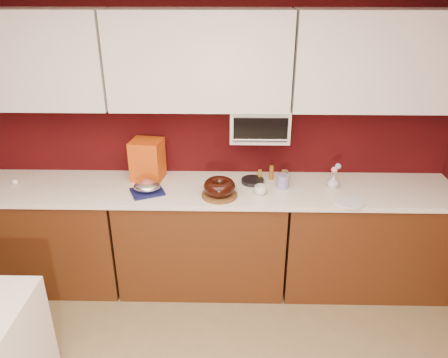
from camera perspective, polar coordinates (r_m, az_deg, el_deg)
wall_back at (r=3.57m, az=-2.81°, el=6.15°), size 4.00×0.02×2.50m
base_cabinet_left at (r=3.97m, az=-22.59°, el=-6.93°), size 1.31×0.58×0.86m
base_cabinet_center at (r=3.65m, az=-2.87°, el=-7.73°), size 1.31×0.58×0.86m
base_cabinet_right at (r=3.80m, az=17.80°, el=-7.61°), size 1.31×0.58×0.86m
countertop at (r=3.43m, az=-3.03°, el=-1.39°), size 4.00×0.62×0.04m
upper_cabinet_left at (r=3.62m, az=-25.47°, el=13.90°), size 1.31×0.33×0.70m
upper_cabinet_center at (r=3.27m, az=-3.24°, el=15.22°), size 1.31×0.33×0.70m
upper_cabinet_right at (r=3.43m, az=20.32°, el=14.26°), size 1.31×0.33×0.70m
toaster_oven at (r=3.39m, az=4.64°, el=7.30°), size 0.45×0.30×0.25m
toaster_oven_door at (r=3.24m, az=4.79°, el=6.44°), size 0.40×0.02×0.18m
toaster_oven_handle at (r=3.25m, az=4.76°, el=5.10°), size 0.42×0.02×0.02m
cake_base at (r=3.27m, az=-0.60°, el=-2.10°), size 0.31×0.31×0.02m
bundt_cake at (r=3.24m, az=-0.61°, el=-1.03°), size 0.32×0.32×0.10m
navy_towel at (r=3.38m, az=-9.99°, el=-1.64°), size 0.30×0.28×0.02m
foil_ham_nest at (r=3.36m, az=-10.04°, el=-0.94°), size 0.22×0.19×0.07m
roasted_ham at (r=3.35m, az=-10.07°, el=-0.55°), size 0.11×0.10×0.06m
pandoro_box at (r=3.56m, az=-9.96°, el=2.50°), size 0.27×0.25×0.33m
dark_pan at (r=3.49m, az=3.75°, el=-0.25°), size 0.23×0.23×0.03m
coffee_mug at (r=3.30m, az=4.77°, el=-1.32°), size 0.11×0.11×0.09m
blue_jar at (r=3.42m, az=7.66°, el=-0.32°), size 0.12×0.12×0.11m
flower_vase at (r=3.50m, az=14.07°, el=-0.23°), size 0.08×0.08×0.11m
flower_pink at (r=3.46m, az=14.23°, el=1.16°), size 0.05×0.05×0.05m
flower_blue at (r=3.48m, az=14.68°, el=1.62°), size 0.05×0.05×0.05m
china_plate at (r=3.32m, az=16.12°, el=-2.87°), size 0.29×0.29×0.01m
amber_bottle at (r=3.53m, az=4.70°, el=0.52°), size 0.04×0.04×0.09m
paper_cup at (r=3.56m, az=7.93°, el=0.50°), size 0.05×0.05×0.08m
egg_right at (r=3.84m, az=-25.64°, el=-0.33°), size 0.06×0.05×0.04m
amber_bottle_tall at (r=3.54m, az=6.20°, el=0.82°), size 0.05×0.05×0.12m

